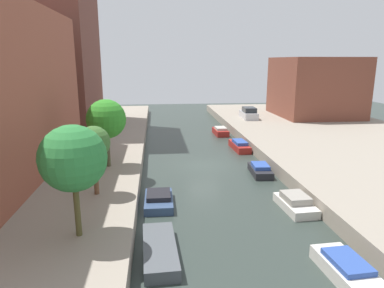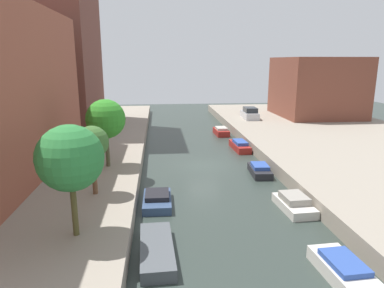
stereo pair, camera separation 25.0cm
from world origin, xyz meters
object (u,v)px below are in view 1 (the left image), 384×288
object	(u,v)px
apartment_tower_far	(45,22)
street_tree_2	(106,119)
parked_car	(249,114)
moored_boat_right_3	(260,170)
moored_boat_left_1	(160,250)
street_tree_1	(94,143)
street_tree_0	(73,159)
moored_boat_right_1	(348,271)
moored_boat_right_2	(296,203)
moored_boat_right_4	(240,146)
low_block_right	(315,87)
moored_boat_right_5	(220,131)
moored_boat_left_2	(159,200)

from	to	relation	value
apartment_tower_far	street_tree_2	world-z (taller)	apartment_tower_far
parked_car	moored_boat_right_3	xyz separation A→B (m)	(-4.42, -19.89, -1.28)
moored_boat_left_1	moored_boat_right_3	world-z (taller)	moored_boat_right_3
apartment_tower_far	street_tree_1	bearing A→B (deg)	-69.86
moored_boat_right_3	street_tree_0	bearing A→B (deg)	-137.84
street_tree_1	moored_boat_right_1	distance (m)	13.81
street_tree_1	moored_boat_right_2	size ratio (longest dim) A/B	1.25
moored_boat_left_1	moored_boat_right_4	world-z (taller)	moored_boat_right_4
moored_boat_left_1	apartment_tower_far	bearing A→B (deg)	112.82
moored_boat_right_1	street_tree_0	bearing A→B (deg)	165.24
street_tree_0	moored_boat_right_2	distance (m)	12.70
low_block_right	moored_boat_right_5	distance (m)	16.53
parked_car	moored_boat_right_5	xyz separation A→B (m)	(-4.75, -5.29, -1.23)
street_tree_0	moored_boat_right_3	xyz separation A→B (m)	(11.28, 10.22, -4.13)
moored_boat_left_1	moored_boat_left_2	xyz separation A→B (m)	(0.02, 5.60, 0.04)
street_tree_0	moored_boat_right_2	xyz separation A→B (m)	(11.42, 3.75, -4.11)
apartment_tower_far	moored_boat_right_5	distance (m)	23.45
low_block_right	street_tree_2	bearing A→B (deg)	-139.81
parked_car	moored_boat_right_4	bearing A→B (deg)	-108.76
street_tree_1	moored_boat_left_1	distance (m)	7.31
moored_boat_left_2	street_tree_0	bearing A→B (deg)	-123.99
street_tree_0	moored_boat_right_5	bearing A→B (deg)	66.18
moored_boat_right_2	street_tree_1	bearing A→B (deg)	174.43
parked_car	street_tree_2	bearing A→B (deg)	-128.38
moored_boat_left_1	moored_boat_right_3	size ratio (longest dim) A/B	1.35
street_tree_2	moored_boat_left_2	size ratio (longest dim) A/B	1.52
apartment_tower_far	low_block_right	size ratio (longest dim) A/B	2.14
moored_boat_right_2	moored_boat_right_5	distance (m)	21.07
street_tree_2	low_block_right	bearing A→B (deg)	40.19
moored_boat_left_1	moored_boat_right_1	world-z (taller)	moored_boat_right_1
moored_boat_right_3	moored_boat_right_5	bearing A→B (deg)	91.28
parked_car	moored_boat_right_1	xyz separation A→B (m)	(-4.84, -32.96, -1.27)
street_tree_1	street_tree_2	xyz separation A→B (m)	(0.00, 5.41, 0.45)
street_tree_1	street_tree_0	bearing A→B (deg)	-90.00
street_tree_2	moored_boat_right_1	world-z (taller)	street_tree_2
moored_boat_left_2	moored_boat_right_1	distance (m)	10.92
street_tree_1	parked_car	size ratio (longest dim) A/B	0.94
street_tree_0	moored_boat_right_3	world-z (taller)	street_tree_0
apartment_tower_far	moored_boat_right_3	distance (m)	29.78
moored_boat_left_2	moored_boat_right_1	xyz separation A→B (m)	(7.35, -8.07, 0.04)
parked_car	moored_boat_right_3	distance (m)	20.41
street_tree_0	moored_boat_left_1	bearing A→B (deg)	-6.40
street_tree_1	moored_boat_right_1	bearing A→B (deg)	-35.40
moored_boat_right_5	moored_boat_right_4	bearing A→B (deg)	-85.63
apartment_tower_far	street_tree_2	xyz separation A→B (m)	(8.69, -18.30, -8.22)
street_tree_1	parked_car	world-z (taller)	street_tree_1
moored_boat_right_1	moored_boat_right_5	xyz separation A→B (m)	(0.09, 27.68, 0.04)
moored_boat_left_2	street_tree_1	bearing A→B (deg)	-174.31
street_tree_0	moored_boat_right_5	world-z (taller)	street_tree_0
moored_boat_right_4	street_tree_2	bearing A→B (deg)	-147.09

